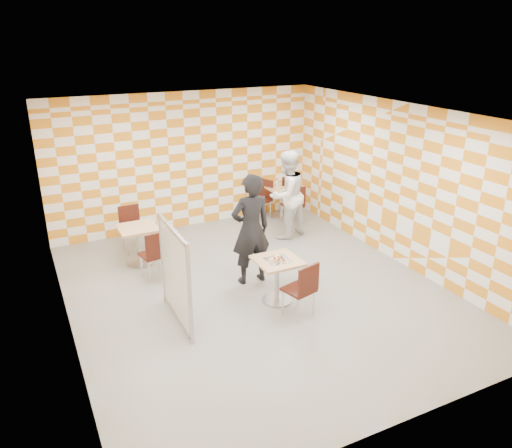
{
  "coord_description": "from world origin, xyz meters",
  "views": [
    {
      "loc": [
        -3.33,
        -6.79,
        4.17
      ],
      "look_at": [
        0.1,
        0.2,
        1.15
      ],
      "focal_mm": 35.0,
      "sensor_mm": 36.0,
      "label": 1
    }
  ],
  "objects": [
    {
      "name": "room_shell",
      "position": [
        0.0,
        0.54,
        1.5
      ],
      "size": [
        7.0,
        7.0,
        7.0
      ],
      "color": "gray",
      "rests_on": "ground"
    },
    {
      "name": "chair_main_front",
      "position": [
        0.28,
        -1.07,
        0.54
      ],
      "size": [
        0.52,
        0.52,
        0.92
      ],
      "color": "#39130B",
      "rests_on": "ground"
    },
    {
      "name": "empty_table",
      "position": [
        -1.51,
        1.97,
        0.51
      ],
      "size": [
        0.7,
        0.7,
        0.75
      ],
      "color": "tan",
      "rests_on": "ground"
    },
    {
      "name": "second_table",
      "position": [
        2.17,
        3.05,
        0.51
      ],
      "size": [
        0.7,
        0.7,
        0.75
      ],
      "color": "tan",
      "rests_on": "ground"
    },
    {
      "name": "main_table",
      "position": [
        0.17,
        -0.44,
        0.51
      ],
      "size": [
        0.7,
        0.7,
        0.75
      ],
      "color": "tan",
      "rests_on": "ground"
    },
    {
      "name": "man_dark",
      "position": [
        0.09,
        0.38,
        0.99
      ],
      "size": [
        0.72,
        0.48,
        1.97
      ],
      "primitive_type": "imported",
      "rotation": [
        0.0,
        0.0,
        3.14
      ],
      "color": "black",
      "rests_on": "ground"
    },
    {
      "name": "soda_bottle",
      "position": [
        2.25,
        3.1,
        0.85
      ],
      "size": [
        0.07,
        0.07,
        0.23
      ],
      "color": "black",
      "rests_on": "second_table"
    },
    {
      "name": "chair_empty_far",
      "position": [
        -1.48,
        2.67,
        0.54
      ],
      "size": [
        0.44,
        0.45,
        0.92
      ],
      "color": "#39130B",
      "rests_on": "ground"
    },
    {
      "name": "man_white",
      "position": [
        1.67,
        1.92,
        0.94
      ],
      "size": [
        1.1,
        0.97,
        1.89
      ],
      "primitive_type": "imported",
      "rotation": [
        0.0,
        0.0,
        3.47
      ],
      "color": "white",
      "rests_on": "ground"
    },
    {
      "name": "chair_second_front",
      "position": [
        2.17,
        2.43,
        0.54
      ],
      "size": [
        0.42,
        0.43,
        0.92
      ],
      "color": "#39130B",
      "rests_on": "ground"
    },
    {
      "name": "partition",
      "position": [
        -1.49,
        -0.32,
        0.79
      ],
      "size": [
        0.08,
        1.38,
        1.55
      ],
      "color": "white",
      "rests_on": "ground"
    },
    {
      "name": "sport_bottle",
      "position": [
        2.07,
        3.1,
        0.84
      ],
      "size": [
        0.06,
        0.06,
        0.2
      ],
      "color": "white",
      "rests_on": "second_table"
    },
    {
      "name": "pizza_on_foil",
      "position": [
        0.17,
        -0.46,
        0.77
      ],
      "size": [
        0.4,
        0.4,
        0.04
      ],
      "color": "silver",
      "rests_on": "main_table"
    },
    {
      "name": "chair_empty_near",
      "position": [
        -1.4,
        1.18,
        0.54
      ],
      "size": [
        0.49,
        0.5,
        0.92
      ],
      "color": "#39130B",
      "rests_on": "ground"
    },
    {
      "name": "chair_second_side",
      "position": [
        1.75,
        3.19,
        0.54
      ],
      "size": [
        0.56,
        0.55,
        0.92
      ],
      "color": "#39130B",
      "rests_on": "ground"
    }
  ]
}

